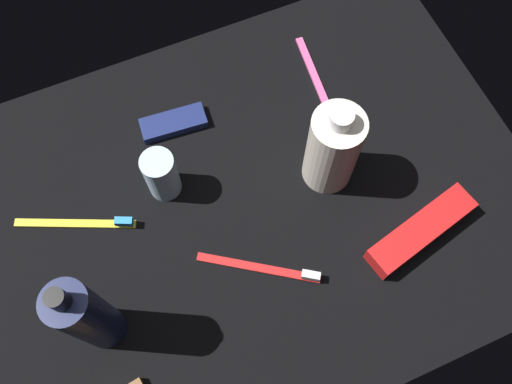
# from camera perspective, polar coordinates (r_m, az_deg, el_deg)

# --- Properties ---
(ground_plane) EXTENTS (0.84, 0.64, 0.01)m
(ground_plane) POSITION_cam_1_polar(r_m,az_deg,el_deg) (0.82, -0.00, -0.96)
(ground_plane) COLOR black
(lotion_bottle) EXTENTS (0.06, 0.06, 0.22)m
(lotion_bottle) POSITION_cam_1_polar(r_m,az_deg,el_deg) (0.70, -17.39, -12.44)
(lotion_bottle) COLOR #171E44
(lotion_bottle) RESTS_ON ground_plane
(bodywash_bottle) EXTENTS (0.08, 0.08, 0.17)m
(bodywash_bottle) POSITION_cam_1_polar(r_m,az_deg,el_deg) (0.77, 8.01, 4.69)
(bodywash_bottle) COLOR silver
(bodywash_bottle) RESTS_ON ground_plane
(deodorant_stick) EXTENTS (0.05, 0.05, 0.09)m
(deodorant_stick) POSITION_cam_1_polar(r_m,az_deg,el_deg) (0.80, -9.97, 1.81)
(deodorant_stick) COLOR silver
(deodorant_stick) RESTS_ON ground_plane
(toothbrush_pink) EXTENTS (0.03, 0.18, 0.02)m
(toothbrush_pink) POSITION_cam_1_polar(r_m,az_deg,el_deg) (0.91, 6.66, 11.15)
(toothbrush_pink) COLOR #E55999
(toothbrush_pink) RESTS_ON ground_plane
(toothbrush_yellow) EXTENTS (0.17, 0.08, 0.02)m
(toothbrush_yellow) POSITION_cam_1_polar(r_m,az_deg,el_deg) (0.84, -17.87, -3.12)
(toothbrush_yellow) COLOR yellow
(toothbrush_yellow) RESTS_ON ground_plane
(toothbrush_red) EXTENTS (0.16, 0.11, 0.02)m
(toothbrush_red) POSITION_cam_1_polar(r_m,az_deg,el_deg) (0.78, 1.08, -8.09)
(toothbrush_red) COLOR red
(toothbrush_red) RESTS_ON ground_plane
(toothpaste_box_red) EXTENTS (0.18, 0.08, 0.03)m
(toothpaste_box_red) POSITION_cam_1_polar(r_m,az_deg,el_deg) (0.82, 16.99, -3.93)
(toothpaste_box_red) COLOR red
(toothpaste_box_red) RESTS_ON ground_plane
(snack_bar_navy) EXTENTS (0.11, 0.05, 0.01)m
(snack_bar_navy) POSITION_cam_1_polar(r_m,az_deg,el_deg) (0.88, -8.70, 7.22)
(snack_bar_navy) COLOR navy
(snack_bar_navy) RESTS_ON ground_plane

